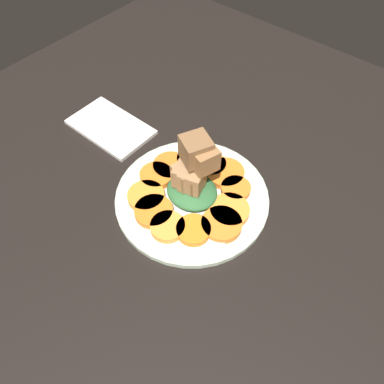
{
  "coord_description": "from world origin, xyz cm",
  "views": [
    {
      "loc": [
        25.23,
        -30.31,
        55.9
      ],
      "look_at": [
        0.0,
        0.0,
        4.1
      ],
      "focal_mm": 35.0,
      "sensor_mm": 36.0,
      "label": 1
    }
  ],
  "objects": [
    {
      "name": "table_slab",
      "position": [
        0.0,
        0.0,
        1.0
      ],
      "size": [
        120.0,
        120.0,
        2.0
      ],
      "primitive_type": "cube",
      "color": "black",
      "rests_on": "ground"
    },
    {
      "name": "carrot_slice_3",
      "position": [
        -1.57,
        7.29,
        3.73
      ],
      "size": [
        5.79,
        5.79,
        1.25
      ],
      "primitive_type": "cylinder",
      "color": "orange",
      "rests_on": "plate"
    },
    {
      "name": "carrot_slice_6",
      "position": [
        -7.54,
        -1.11,
        3.73
      ],
      "size": [
        5.97,
        5.97,
        1.25
      ],
      "primitive_type": "cylinder",
      "color": "orange",
      "rests_on": "plate"
    },
    {
      "name": "napkin",
      "position": [
        -24.64,
        3.21,
        2.4
      ],
      "size": [
        17.17,
        10.3,
        0.8
      ],
      "color": "silver",
      "rests_on": "table_slab"
    },
    {
      "name": "carrot_slice_2",
      "position": [
        1.77,
        7.41,
        3.73
      ],
      "size": [
        6.85,
        6.85,
        1.25
      ],
      "primitive_type": "cylinder",
      "color": "orange",
      "rests_on": "plate"
    },
    {
      "name": "carrot_slice_0",
      "position": [
        7.22,
        1.28,
        3.73
      ],
      "size": [
        6.78,
        6.78,
        1.25
      ],
      "primitive_type": "cylinder",
      "color": "orange",
      "rests_on": "plate"
    },
    {
      "name": "carrot_slice_9",
      "position": [
        1.32,
        -7.83,
        3.73
      ],
      "size": [
        5.79,
        5.79,
        1.25
      ],
      "primitive_type": "cylinder",
      "color": "orange",
      "rests_on": "plate"
    },
    {
      "name": "carrot_slice_5",
      "position": [
        -7.06,
        2.25,
        3.73
      ],
      "size": [
        6.5,
        6.5,
        1.25
      ],
      "primitive_type": "cylinder",
      "color": "orange",
      "rests_on": "plate"
    },
    {
      "name": "carrot_slice_7",
      "position": [
        -5.72,
        -5.61,
        3.73
      ],
      "size": [
        6.47,
        6.47,
        1.25
      ],
      "primitive_type": "cylinder",
      "color": "orange",
      "rests_on": "plate"
    },
    {
      "name": "carrot_slice_8",
      "position": [
        -2.52,
        -7.08,
        3.73
      ],
      "size": [
        6.56,
        6.56,
        1.25
      ],
      "primitive_type": "cylinder",
      "color": "orange",
      "rests_on": "plate"
    },
    {
      "name": "fork",
      "position": [
        0.36,
        -5.5,
        3.3
      ],
      "size": [
        19.19,
        3.56,
        0.4
      ],
      "rotation": [
        0.0,
        0.0,
        0.1
      ],
      "color": "silver",
      "rests_on": "plate"
    },
    {
      "name": "carrot_slice_10",
      "position": [
        4.98,
        -5.6,
        3.73
      ],
      "size": [
        5.74,
        5.74,
        1.25
      ],
      "primitive_type": "cylinder",
      "color": "orange",
      "rests_on": "plate"
    },
    {
      "name": "carrot_slice_4",
      "position": [
        -5.14,
        6.05,
        3.73
      ],
      "size": [
        5.56,
        5.56,
        1.25
      ],
      "primitive_type": "cylinder",
      "color": "orange",
      "rests_on": "plate"
    },
    {
      "name": "plate",
      "position": [
        0.0,
        0.0,
        2.52
      ],
      "size": [
        27.15,
        27.15,
        1.05
      ],
      "color": "beige",
      "rests_on": "table_slab"
    },
    {
      "name": "carrot_slice_1",
      "position": [
        5.31,
        5.7,
        3.73
      ],
      "size": [
        5.29,
        5.29,
        1.25
      ],
      "primitive_type": "cylinder",
      "color": "orange",
      "rests_on": "plate"
    },
    {
      "name": "center_pile",
      "position": [
        -0.34,
        0.56,
        7.68
      ],
      "size": [
        9.19,
        9.2,
        11.53
      ],
      "color": "#2D6033",
      "rests_on": "plate"
    },
    {
      "name": "carrot_slice_11",
      "position": [
        7.82,
        -1.8,
        3.73
      ],
      "size": [
        6.78,
        6.78,
        1.25
      ],
      "primitive_type": "cylinder",
      "color": "orange",
      "rests_on": "plate"
    }
  ]
}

